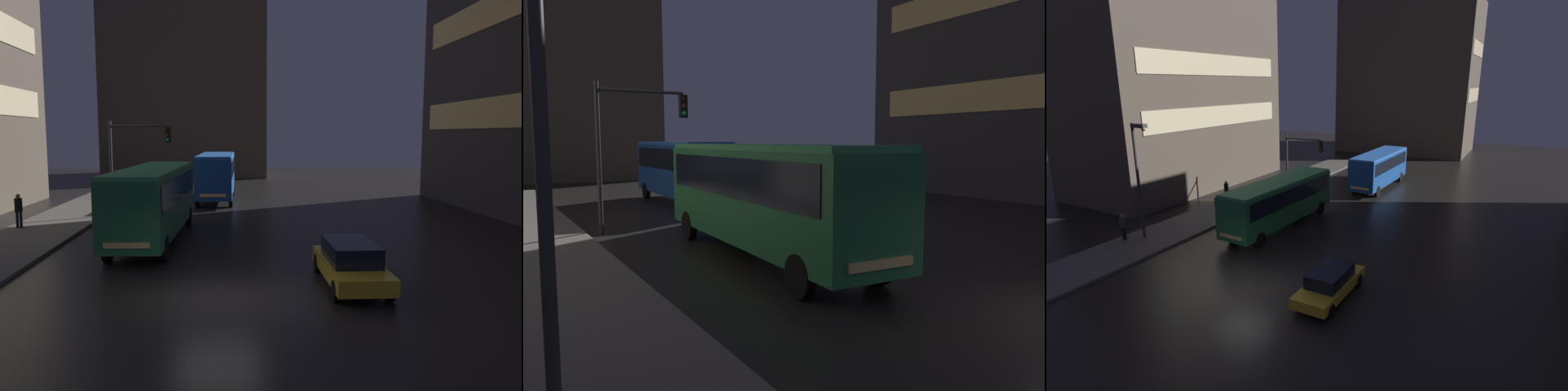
{
  "view_description": "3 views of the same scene",
  "coord_description": "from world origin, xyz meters",
  "views": [
    {
      "loc": [
        0.37,
        -14.7,
        4.86
      ],
      "look_at": [
        1.91,
        10.07,
        1.87
      ],
      "focal_mm": 35.0,
      "sensor_mm": 36.0,
      "label": 1
    },
    {
      "loc": [
        -10.26,
        -4.51,
        3.45
      ],
      "look_at": [
        -0.27,
        12.01,
        1.39
      ],
      "focal_mm": 35.0,
      "sensor_mm": 36.0,
      "label": 2
    },
    {
      "loc": [
        11.57,
        -14.76,
        9.86
      ],
      "look_at": [
        -0.8,
        8.27,
        2.61
      ],
      "focal_mm": 28.0,
      "sensor_mm": 36.0,
      "label": 3
    }
  ],
  "objects": [
    {
      "name": "traffic_light_main",
      "position": [
        -5.15,
        14.99,
        3.86
      ],
      "size": [
        3.51,
        0.35,
        5.64
      ],
      "color": "#2D2D2D",
      "rests_on": "ground"
    },
    {
      "name": "building_far_backdrop",
      "position": [
        -4.5,
        46.77,
        10.42
      ],
      "size": [
        18.07,
        12.0,
        20.84
      ],
      "color": "#4C4238",
      "rests_on": "ground"
    },
    {
      "name": "car_taxi",
      "position": [
        4.27,
        1.12,
        0.74
      ],
      "size": [
        1.82,
        4.67,
        1.43
      ],
      "rotation": [
        0.0,
        0.0,
        3.13
      ],
      "color": "gold",
      "rests_on": "ground"
    },
    {
      "name": "sidewalk_left",
      "position": [
        -9.0,
        10.0,
        0.07
      ],
      "size": [
        4.0,
        48.0,
        0.15
      ],
      "color": "#56514C",
      "rests_on": "ground"
    },
    {
      "name": "bus_near",
      "position": [
        -3.05,
        8.46,
        2.07
      ],
      "size": [
        2.84,
        10.66,
        3.37
      ],
      "rotation": [
        0.0,
        0.0,
        3.1
      ],
      "color": "#236B38",
      "rests_on": "ground"
    },
    {
      "name": "pedestrian_mid",
      "position": [
        -10.27,
        11.36,
        1.18
      ],
      "size": [
        0.51,
        0.51,
        1.74
      ],
      "rotation": [
        0.0,
        0.0,
        5.72
      ],
      "color": "black",
      "rests_on": "sidewalk_left"
    },
    {
      "name": "bus_far",
      "position": [
        -0.55,
        22.6,
        2.11
      ],
      "size": [
        2.72,
        9.68,
        3.43
      ],
      "rotation": [
        0.0,
        0.0,
        3.11
      ],
      "color": "#194793",
      "rests_on": "ground"
    },
    {
      "name": "ground_plane",
      "position": [
        0.0,
        0.0,
        0.0
      ],
      "size": [
        120.0,
        120.0,
        0.0
      ],
      "primitive_type": "plane",
      "color": "black"
    }
  ]
}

